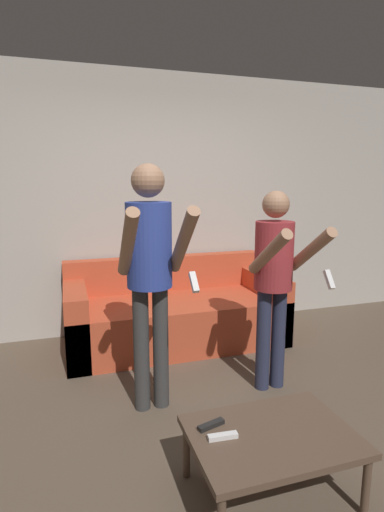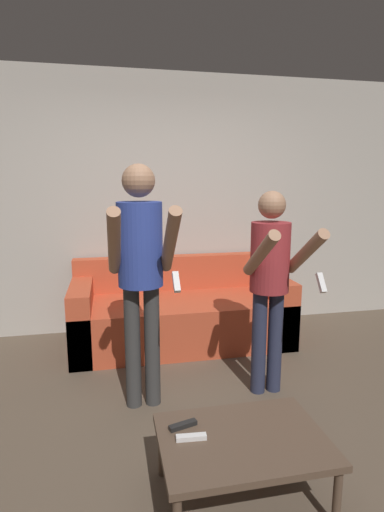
% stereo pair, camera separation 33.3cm
% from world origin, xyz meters
% --- Properties ---
extents(ground_plane, '(14.00, 14.00, 0.00)m').
position_xyz_m(ground_plane, '(0.00, 0.00, 0.00)').
color(ground_plane, brown).
extents(wall_back, '(6.40, 0.06, 2.70)m').
position_xyz_m(wall_back, '(0.00, 2.00, 1.35)').
color(wall_back, '#B7B2A8').
rests_on(wall_back, ground_plane).
extents(couch, '(2.10, 0.93, 0.81)m').
position_xyz_m(couch, '(0.08, 1.50, 0.29)').
color(couch, '#C64C2D').
rests_on(couch, ground_plane).
extents(person_standing_left, '(0.43, 0.65, 1.71)m').
position_xyz_m(person_standing_left, '(-0.38, 0.38, 1.06)').
color(person_standing_left, '#383838').
rests_on(person_standing_left, ground_plane).
extents(person_standing_right, '(0.41, 0.64, 1.53)m').
position_xyz_m(person_standing_right, '(0.55, 0.38, 0.93)').
color(person_standing_right, '#282D47').
rests_on(person_standing_right, ground_plane).
extents(coffee_table, '(0.83, 0.59, 0.35)m').
position_xyz_m(coffee_table, '(0.02, -0.59, 0.31)').
color(coffee_table, brown).
rests_on(coffee_table, ground_plane).
extents(remote_near, '(0.15, 0.05, 0.02)m').
position_xyz_m(remote_near, '(-0.23, -0.56, 0.36)').
color(remote_near, white).
rests_on(remote_near, coffee_table).
extents(remote_far, '(0.15, 0.08, 0.02)m').
position_xyz_m(remote_far, '(-0.25, -0.45, 0.36)').
color(remote_far, black).
rests_on(remote_far, coffee_table).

